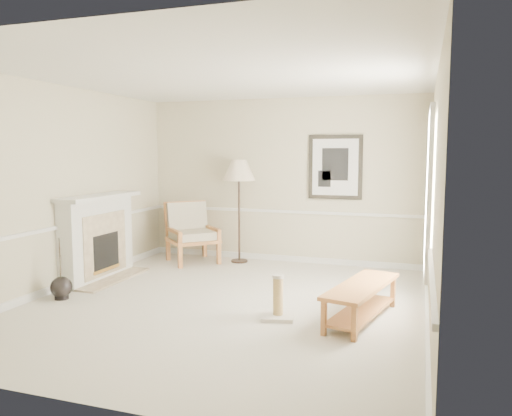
{
  "coord_description": "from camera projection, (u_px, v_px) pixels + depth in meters",
  "views": [
    {
      "loc": [
        2.38,
        -5.82,
        1.95
      ],
      "look_at": [
        0.19,
        0.7,
        1.18
      ],
      "focal_mm": 35.0,
      "sensor_mm": 36.0,
      "label": 1
    }
  ],
  "objects": [
    {
      "name": "floor_lamp",
      "position": [
        239.0,
        173.0,
        8.75
      ],
      "size": [
        0.64,
        0.64,
        1.82
      ],
      "rotation": [
        0.0,
        0.0,
        0.13
      ],
      "color": "black",
      "rests_on": "ground"
    },
    {
      "name": "ground",
      "position": [
        225.0,
        304.0,
        6.45
      ],
      "size": [
        5.5,
        5.5,
        0.0
      ],
      "primitive_type": "plane",
      "color": "silver",
      "rests_on": "ground"
    },
    {
      "name": "fireplace",
      "position": [
        98.0,
        238.0,
        7.69
      ],
      "size": [
        0.64,
        1.64,
        1.31
      ],
      "color": "white",
      "rests_on": "ground"
    },
    {
      "name": "floor_vase",
      "position": [
        61.0,
        288.0,
        6.65
      ],
      "size": [
        0.29,
        0.29,
        0.83
      ],
      "rotation": [
        0.0,
        0.0,
        0.14
      ],
      "color": "black",
      "rests_on": "ground"
    },
    {
      "name": "armchair",
      "position": [
        190.0,
        230.0,
        8.95
      ],
      "size": [
        1.17,
        1.17,
        1.06
      ],
      "rotation": [
        0.0,
        0.0,
        0.78
      ],
      "color": "#A66635",
      "rests_on": "ground"
    },
    {
      "name": "scratching_post",
      "position": [
        278.0,
        305.0,
        5.88
      ],
      "size": [
        0.44,
        0.44,
        0.53
      ],
      "rotation": [
        0.0,
        0.0,
        0.2
      ],
      "color": "silver",
      "rests_on": "ground"
    },
    {
      "name": "bench",
      "position": [
        361.0,
        296.0,
        5.81
      ],
      "size": [
        0.78,
        1.56,
        0.43
      ],
      "rotation": [
        0.0,
        0.0,
        -0.23
      ],
      "color": "#A66635",
      "rests_on": "ground"
    },
    {
      "name": "room",
      "position": [
        236.0,
        159.0,
        6.27
      ],
      "size": [
        5.04,
        5.54,
        2.92
      ],
      "color": "beige",
      "rests_on": "ground"
    }
  ]
}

